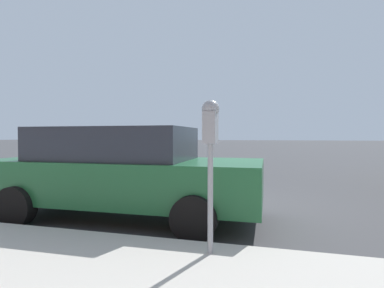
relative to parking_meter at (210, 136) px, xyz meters
name	(u,v)px	position (x,y,z in m)	size (l,w,h in m)	color
ground_plane	(200,209)	(2.52, 0.71, -1.43)	(220.00, 220.00, 0.00)	#424244
parking_meter	(210,136)	(0.00, 0.00, 0.00)	(0.21, 0.19, 1.66)	gray
car_green	(122,171)	(1.55, 1.88, -0.60)	(2.03, 4.69, 1.58)	#1E5B33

